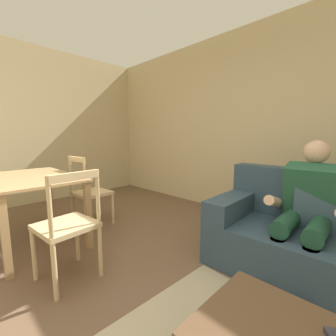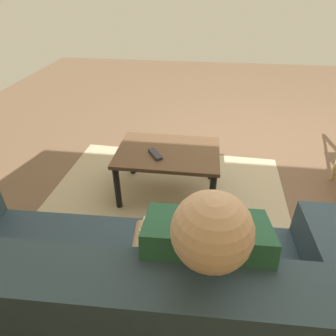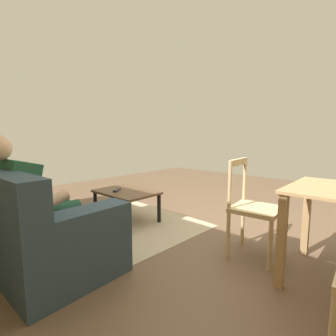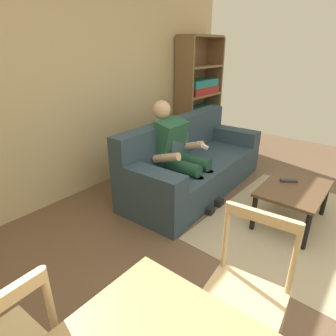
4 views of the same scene
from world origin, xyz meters
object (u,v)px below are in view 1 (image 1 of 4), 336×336
dining_table (31,187)px  dining_chair_facing_couch (68,226)px  dining_chair_near_wall (90,192)px  person_lounging (307,208)px

dining_table → dining_chair_facing_couch: dining_chair_facing_couch is taller
dining_chair_facing_couch → dining_table: bearing=-179.8°
dining_table → dining_chair_near_wall: (0.00, 0.68, -0.19)m
dining_table → dining_chair_near_wall: 0.70m
person_lounging → dining_chair_facing_couch: size_ratio=1.25×
dining_chair_near_wall → dining_chair_facing_couch: 1.19m
dining_table → person_lounging: bearing=32.2°
person_lounging → dining_table: bearing=-147.8°
dining_table → dining_chair_facing_couch: 1.00m
dining_table → dining_chair_near_wall: bearing=89.9°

